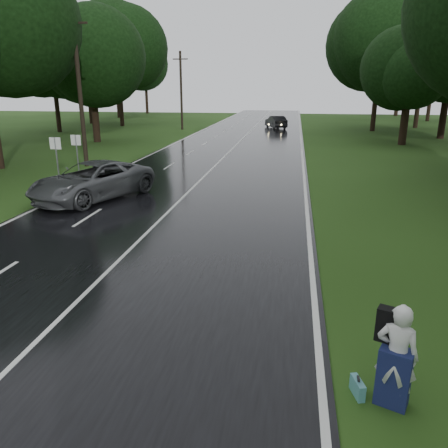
# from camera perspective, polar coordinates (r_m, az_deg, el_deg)

# --- Properties ---
(ground) EXTENTS (160.00, 160.00, 0.00)m
(ground) POSITION_cam_1_polar(r_m,az_deg,el_deg) (10.68, -21.45, -12.43)
(ground) COLOR #254715
(ground) RESTS_ON ground
(road) EXTENTS (12.00, 140.00, 0.04)m
(road) POSITION_cam_1_polar(r_m,az_deg,el_deg) (28.77, -1.36, 7.38)
(road) COLOR black
(road) RESTS_ON ground
(lane_center) EXTENTS (0.12, 140.00, 0.01)m
(lane_center) POSITION_cam_1_polar(r_m,az_deg,el_deg) (28.77, -1.36, 7.43)
(lane_center) COLOR silver
(lane_center) RESTS_ON road
(grey_car) EXTENTS (4.99, 6.77, 1.71)m
(grey_car) POSITION_cam_1_polar(r_m,az_deg,el_deg) (21.38, -16.81, 5.43)
(grey_car) COLOR #4C4F51
(grey_car) RESTS_ON road
(far_car) EXTENTS (3.08, 4.84, 1.51)m
(far_car) POSITION_cam_1_polar(r_m,az_deg,el_deg) (56.62, 6.79, 13.10)
(far_car) COLOR black
(far_car) RESTS_ON road
(hitchhiker) EXTENTS (0.80, 0.77, 1.86)m
(hitchhiker) POSITION_cam_1_polar(r_m,az_deg,el_deg) (7.99, 21.49, -16.05)
(hitchhiker) COLOR silver
(hitchhiker) RESTS_ON ground
(suitcase) EXTENTS (0.23, 0.44, 0.30)m
(suitcase) POSITION_cam_1_polar(r_m,az_deg,el_deg) (8.38, 17.03, -19.75)
(suitcase) COLOR teal
(suitcase) RESTS_ON ground
(utility_pole_mid) EXTENTS (1.80, 0.28, 9.74)m
(utility_pole_mid) POSITION_cam_1_polar(r_m,az_deg,el_deg) (30.83, -17.46, 7.23)
(utility_pole_mid) COLOR black
(utility_pole_mid) RESTS_ON ground
(utility_pole_far) EXTENTS (1.80, 0.28, 9.01)m
(utility_pole_far) POSITION_cam_1_polar(r_m,az_deg,el_deg) (55.00, -5.47, 12.18)
(utility_pole_far) COLOR black
(utility_pole_far) RESTS_ON ground
(road_sign_a) EXTENTS (0.62, 0.10, 2.57)m
(road_sign_a) POSITION_cam_1_polar(r_m,az_deg,el_deg) (25.13, -20.61, 4.70)
(road_sign_a) COLOR white
(road_sign_a) RESTS_ON ground
(road_sign_b) EXTENTS (0.59, 0.10, 2.46)m
(road_sign_b) POSITION_cam_1_polar(r_m,az_deg,el_deg) (27.05, -18.33, 5.79)
(road_sign_b) COLOR white
(road_sign_b) RESTS_ON ground
(tree_left_d) EXTENTS (10.41, 10.41, 16.26)m
(tree_left_d) POSITION_cam_1_polar(r_m,az_deg,el_deg) (32.05, -27.12, 6.48)
(tree_left_d) COLOR black
(tree_left_d) RESTS_ON ground
(tree_left_e) EXTENTS (8.19, 8.19, 12.80)m
(tree_left_e) POSITION_cam_1_polar(r_m,az_deg,el_deg) (44.21, -16.19, 10.27)
(tree_left_e) COLOR black
(tree_left_e) RESTS_ON ground
(tree_left_f) EXTENTS (11.02, 11.02, 17.21)m
(tree_left_f) POSITION_cam_1_polar(r_m,az_deg,el_deg) (61.39, -13.11, 12.37)
(tree_left_f) COLOR black
(tree_left_f) RESTS_ON ground
(tree_right_e) EXTENTS (7.34, 7.34, 11.47)m
(tree_right_e) POSITION_cam_1_polar(r_m,az_deg,el_deg) (43.52, 22.16, 9.57)
(tree_right_e) COLOR black
(tree_right_e) RESTS_ON ground
(tree_right_f) EXTENTS (10.86, 10.86, 16.98)m
(tree_right_f) POSITION_cam_1_polar(r_m,az_deg,el_deg) (55.86, 18.77, 11.43)
(tree_right_f) COLOR black
(tree_right_f) RESTS_ON ground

